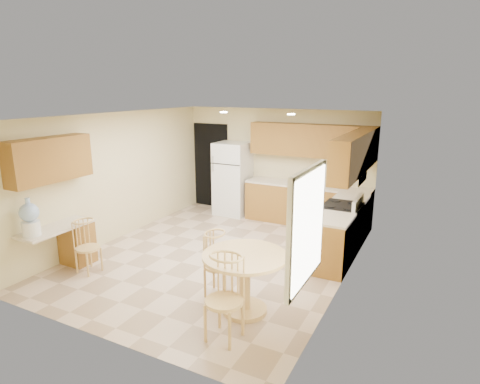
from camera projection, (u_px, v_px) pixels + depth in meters
The scene contains 30 objects.
floor at pixel (217, 256), 7.24m from camera, with size 5.50×5.50×0.00m, color #C8AC91.
ceiling at pixel (215, 116), 6.61m from camera, with size 4.50×5.50×0.02m, color white.
wall_back at pixel (276, 163), 9.29m from camera, with size 4.50×0.02×2.50m, color beige.
wall_front at pixel (93, 242), 4.55m from camera, with size 4.50×0.02×2.50m, color beige.
wall_left at pixel (117, 176), 7.91m from camera, with size 0.02×5.50×2.50m, color beige.
wall_right at pixel (347, 206), 5.93m from camera, with size 0.02×5.50×2.50m, color beige.
doorway at pixel (211, 166), 10.10m from camera, with size 0.90×0.02×2.10m, color black.
base_cab_back at pixel (307, 205), 8.85m from camera, with size 2.75×0.60×0.87m, color #9D6B27.
counter_back at pixel (307, 185), 8.74m from camera, with size 2.75×0.63×0.04m, color beige.
base_cab_right_a at pixel (350, 220), 7.86m from camera, with size 0.60×0.59×0.87m, color #9D6B27.
counter_right_a at pixel (351, 198), 7.75m from camera, with size 0.63×0.59×0.04m, color beige.
base_cab_right_b at pixel (331, 245), 6.61m from camera, with size 0.60×0.80×0.87m, color #9D6B27.
counter_right_b at pixel (332, 219), 6.50m from camera, with size 0.63×0.80×0.04m, color beige.
upper_cab_back at pixel (311, 141), 8.61m from camera, with size 2.75×0.33×0.70m, color #9D6B27.
upper_cab_right at pixel (355, 154), 6.89m from camera, with size 0.33×2.42×0.70m, color #9D6B27.
upper_cab_left at pixel (50, 160), 6.31m from camera, with size 0.33×1.40×0.70m, color #9D6B27.
sink at pixel (306, 184), 8.74m from camera, with size 0.78×0.44×0.01m, color silver.
range_hood at pixel (348, 178), 7.01m from camera, with size 0.50×0.76×0.14m, color silver.
desk_pedestal at pixel (77, 243), 6.89m from camera, with size 0.48×0.42×0.72m, color #9D6B27.
desk_top at pixel (56, 228), 6.46m from camera, with size 0.50×1.20×0.04m, color beige.
window at pixel (307, 227), 4.28m from camera, with size 0.06×1.12×1.30m.
can_light_a at pixel (224, 112), 7.87m from camera, with size 0.14×0.14×0.02m, color white.
can_light_b at pixel (291, 114), 7.25m from camera, with size 0.14×0.14×0.02m, color white.
refrigerator at pixel (233, 179), 9.51m from camera, with size 0.76×0.74×1.72m.
stove at pixel (340, 228), 7.29m from camera, with size 0.65×0.76×1.09m.
dining_table at pixel (245, 275), 5.31m from camera, with size 1.13×1.13×0.83m.
chair_table_a at pixel (215, 260), 5.68m from camera, with size 0.42×0.54×0.94m.
chair_table_b at pixel (220, 294), 4.62m from camera, with size 0.46×0.46×1.05m.
chair_desk at pixel (83, 243), 6.42m from camera, with size 0.39×0.50×0.88m.
water_crock at pixel (30, 219), 6.03m from camera, with size 0.28×0.28×0.59m.
Camera 1 is at (3.43, -5.78, 2.94)m, focal length 30.00 mm.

